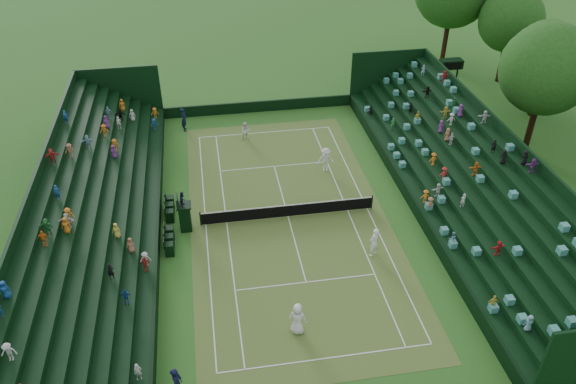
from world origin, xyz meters
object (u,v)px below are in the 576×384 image
at_px(tennis_net, 288,210).
at_px(player_near_east, 374,242).
at_px(player_far_west, 246,131).
at_px(umpire_chair, 184,214).
at_px(player_near_west, 298,319).
at_px(player_far_east, 326,159).

xyz_separation_m(tennis_net, player_near_east, (4.49, -4.70, 0.48)).
bearing_deg(player_far_west, umpire_chair, -111.93).
distance_m(player_near_east, player_far_west, 16.82).
distance_m(player_near_west, player_far_east, 15.93).
height_order(tennis_net, player_far_east, player_far_east).
height_order(player_near_west, player_near_east, player_near_east).
bearing_deg(tennis_net, player_near_east, -46.30).
relative_size(tennis_net, player_near_east, 5.81).
bearing_deg(player_near_east, player_far_east, -121.40).
xyz_separation_m(player_near_east, player_far_east, (-0.77, 9.94, -0.04)).
relative_size(player_near_east, player_far_east, 1.04).
xyz_separation_m(umpire_chair, player_far_east, (10.48, 5.51, -0.29)).
height_order(tennis_net, player_far_west, player_far_west).
distance_m(tennis_net, player_near_east, 6.52).
height_order(umpire_chair, player_far_west, umpire_chair).
bearing_deg(player_far_west, tennis_net, -78.87).
bearing_deg(player_near_east, tennis_net, -82.12).
distance_m(tennis_net, player_near_west, 10.01).
bearing_deg(player_far_east, player_far_west, 136.72).
distance_m(player_far_west, player_far_east, 7.86).
bearing_deg(tennis_net, player_far_east, 54.56).
height_order(umpire_chair, player_near_east, umpire_chair).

